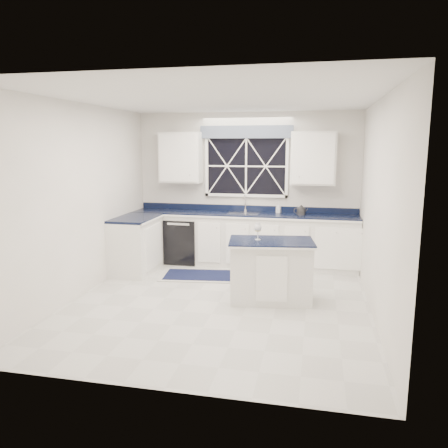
% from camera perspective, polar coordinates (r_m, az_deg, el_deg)
% --- Properties ---
extents(ground, '(4.50, 4.50, 0.00)m').
position_cam_1_polar(ground, '(6.08, -0.62, -10.15)').
color(ground, silver).
rests_on(ground, ground).
extents(back_wall, '(4.00, 0.10, 2.70)m').
position_cam_1_polar(back_wall, '(7.95, 2.94, 4.68)').
color(back_wall, white).
rests_on(back_wall, ground).
extents(base_cabinets, '(3.99, 1.60, 0.90)m').
position_cam_1_polar(base_cabinets, '(7.70, -0.11, -2.28)').
color(base_cabinets, white).
rests_on(base_cabinets, ground).
extents(countertop, '(3.98, 0.64, 0.04)m').
position_cam_1_polar(countertop, '(7.71, 2.55, 1.29)').
color(countertop, black).
rests_on(countertop, base_cabinets).
extents(dishwasher, '(0.60, 0.58, 0.82)m').
position_cam_1_polar(dishwasher, '(8.05, -5.22, -2.05)').
color(dishwasher, black).
rests_on(dishwasher, ground).
extents(window, '(1.65, 0.09, 1.26)m').
position_cam_1_polar(window, '(7.87, 2.91, 8.13)').
color(window, black).
rests_on(window, ground).
extents(upper_cabinets, '(3.10, 0.34, 0.90)m').
position_cam_1_polar(upper_cabinets, '(7.74, 2.77, 8.61)').
color(upper_cabinets, white).
rests_on(upper_cabinets, ground).
extents(faucet, '(0.05, 0.20, 0.30)m').
position_cam_1_polar(faucet, '(7.87, 2.80, 2.78)').
color(faucet, silver).
rests_on(faucet, countertop).
extents(island, '(1.22, 0.84, 0.85)m').
position_cam_1_polar(island, '(6.06, 6.13, -6.03)').
color(island, white).
rests_on(island, ground).
extents(rug, '(1.31, 0.90, 0.02)m').
position_cam_1_polar(rug, '(7.24, -3.35, -6.70)').
color(rug, '#B3B2AD').
rests_on(rug, ground).
extents(kettle, '(0.25, 0.16, 0.17)m').
position_cam_1_polar(kettle, '(7.60, 10.02, 1.78)').
color(kettle, '#323235').
rests_on(kettle, countertop).
extents(wine_glass, '(0.10, 0.10, 0.23)m').
position_cam_1_polar(wine_glass, '(5.95, 4.45, -0.57)').
color(wine_glass, silver).
rests_on(wine_glass, island).
extents(soap_bottle, '(0.09, 0.09, 0.16)m').
position_cam_1_polar(soap_bottle, '(7.79, 7.13, 2.08)').
color(soap_bottle, silver).
rests_on(soap_bottle, countertop).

